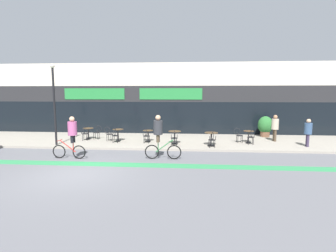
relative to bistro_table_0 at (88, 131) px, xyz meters
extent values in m
plane|color=#5B5B60|center=(2.41, -7.23, -0.64)|extent=(120.00, 120.00, 0.00)
cube|color=gray|center=(2.41, 0.02, -0.58)|extent=(40.00, 5.50, 0.12)
cube|color=beige|center=(2.41, 4.77, 2.07)|extent=(40.00, 4.00, 5.43)
cube|color=black|center=(2.41, 2.80, 0.68)|extent=(38.80, 0.10, 2.40)
cube|color=#232326|center=(2.41, 2.82, 2.48)|extent=(39.20, 0.14, 1.20)
cube|color=#237A38|center=(-0.51, 2.75, 2.48)|extent=(4.69, 0.08, 0.84)
cube|color=#237A38|center=(5.34, 2.75, 2.48)|extent=(4.69, 0.08, 0.84)
cube|color=#2D844C|center=(2.41, -5.68, -0.64)|extent=(36.00, 0.70, 0.01)
cylinder|color=black|center=(0.00, 0.00, -0.51)|extent=(0.38, 0.38, 0.02)
cylinder|color=black|center=(0.00, 0.00, -0.17)|extent=(0.07, 0.07, 0.71)
cylinder|color=#4C3823|center=(0.00, 0.00, 0.20)|extent=(0.70, 0.70, 0.02)
cylinder|color=black|center=(2.20, -0.59, -0.51)|extent=(0.37, 0.37, 0.02)
cylinder|color=black|center=(2.20, -0.59, -0.15)|extent=(0.07, 0.07, 0.74)
cylinder|color=#4C3823|center=(2.20, -0.59, 0.23)|extent=(0.68, 0.68, 0.02)
cylinder|color=black|center=(4.14, -0.58, -0.51)|extent=(0.35, 0.35, 0.02)
cylinder|color=black|center=(4.14, -0.58, -0.18)|extent=(0.07, 0.07, 0.69)
cylinder|color=#4C3823|center=(4.14, -0.58, 0.18)|extent=(0.64, 0.64, 0.02)
cylinder|color=black|center=(5.88, -1.19, -0.51)|extent=(0.42, 0.42, 0.02)
cylinder|color=black|center=(5.88, -1.19, -0.15)|extent=(0.07, 0.07, 0.75)
cylinder|color=#4C3823|center=(5.88, -1.19, 0.24)|extent=(0.77, 0.77, 0.02)
cylinder|color=black|center=(8.04, -1.59, -0.51)|extent=(0.43, 0.43, 0.02)
cylinder|color=black|center=(8.04, -1.59, -0.15)|extent=(0.07, 0.07, 0.74)
cylinder|color=#4C3823|center=(8.04, -1.59, 0.23)|extent=(0.78, 0.78, 0.02)
cylinder|color=black|center=(10.43, -0.48, -0.51)|extent=(0.35, 0.35, 0.02)
cylinder|color=black|center=(10.43, -0.48, -0.17)|extent=(0.07, 0.07, 0.71)
cylinder|color=#4C3823|center=(10.43, -0.48, 0.20)|extent=(0.64, 0.64, 0.02)
cylinder|color=black|center=(0.00, -0.55, -0.09)|extent=(0.43, 0.43, 0.03)
cylinder|color=black|center=(-0.15, -0.42, -0.31)|extent=(0.03, 0.03, 0.42)
cylinder|color=black|center=(0.13, -0.40, -0.31)|extent=(0.03, 0.03, 0.42)
cylinder|color=black|center=(-0.13, -0.70, -0.31)|extent=(0.03, 0.03, 0.42)
cylinder|color=black|center=(0.15, -0.68, -0.31)|extent=(0.03, 0.03, 0.42)
torus|color=black|center=(0.01, -0.72, 0.17)|extent=(0.06, 0.41, 0.41)
cylinder|color=black|center=(-0.16, -0.73, 0.04)|extent=(0.03, 0.03, 0.23)
cylinder|color=black|center=(0.18, -0.71, 0.04)|extent=(0.03, 0.03, 0.23)
cylinder|color=black|center=(0.55, 0.00, -0.09)|extent=(0.41, 0.41, 0.03)
cylinder|color=black|center=(0.41, -0.14, -0.31)|extent=(0.03, 0.03, 0.42)
cylinder|color=black|center=(0.41, 0.14, -0.31)|extent=(0.03, 0.03, 0.42)
cylinder|color=black|center=(0.69, -0.14, -0.31)|extent=(0.03, 0.03, 0.42)
cylinder|color=black|center=(0.69, 0.14, -0.31)|extent=(0.03, 0.03, 0.42)
torus|color=black|center=(0.72, -0.01, 0.17)|extent=(0.41, 0.04, 0.41)
cylinder|color=black|center=(0.71, -0.18, 0.04)|extent=(0.03, 0.03, 0.23)
cylinder|color=black|center=(0.73, 0.17, 0.04)|extent=(0.03, 0.03, 0.23)
cylinder|color=black|center=(2.20, -1.14, -0.09)|extent=(0.41, 0.41, 0.03)
cylinder|color=black|center=(2.06, -1.00, -0.31)|extent=(0.03, 0.03, 0.42)
cylinder|color=black|center=(2.34, -1.00, -0.31)|extent=(0.03, 0.03, 0.42)
cylinder|color=black|center=(2.05, -1.28, -0.31)|extent=(0.03, 0.03, 0.42)
cylinder|color=black|center=(2.33, -1.28, -0.31)|extent=(0.03, 0.03, 0.42)
torus|color=black|center=(2.19, -1.31, 0.17)|extent=(0.04, 0.41, 0.41)
cylinder|color=black|center=(2.02, -1.31, 0.04)|extent=(0.03, 0.03, 0.23)
cylinder|color=black|center=(2.36, -1.32, 0.04)|extent=(0.03, 0.03, 0.23)
cylinder|color=black|center=(1.65, -0.59, -0.09)|extent=(0.44, 0.44, 0.03)
cylinder|color=black|center=(1.80, -0.47, -0.31)|extent=(0.03, 0.03, 0.42)
cylinder|color=black|center=(1.77, -0.75, -0.31)|extent=(0.03, 0.03, 0.42)
cylinder|color=black|center=(1.52, -0.44, -0.31)|extent=(0.03, 0.03, 0.42)
cylinder|color=black|center=(1.49, -0.71, -0.31)|extent=(0.03, 0.03, 0.42)
torus|color=black|center=(1.48, -0.57, 0.17)|extent=(0.41, 0.07, 0.41)
cylinder|color=black|center=(1.49, -0.40, 0.04)|extent=(0.03, 0.03, 0.23)
cylinder|color=black|center=(1.46, -0.74, 0.04)|extent=(0.03, 0.03, 0.23)
cylinder|color=black|center=(4.14, -1.13, -0.09)|extent=(0.43, 0.43, 0.03)
cylinder|color=black|center=(4.01, -0.98, -0.31)|extent=(0.03, 0.03, 0.42)
cylinder|color=black|center=(4.29, -1.00, -0.31)|extent=(0.03, 0.03, 0.42)
cylinder|color=black|center=(3.99, -1.26, -0.31)|extent=(0.03, 0.03, 0.42)
cylinder|color=black|center=(4.27, -1.28, -0.31)|extent=(0.03, 0.03, 0.42)
torus|color=black|center=(4.13, -1.30, 0.17)|extent=(0.06, 0.41, 0.41)
cylinder|color=black|center=(3.95, -1.28, 0.04)|extent=(0.03, 0.03, 0.23)
cylinder|color=black|center=(4.30, -1.31, 0.04)|extent=(0.03, 0.03, 0.23)
cylinder|color=black|center=(5.88, -1.74, -0.09)|extent=(0.43, 0.43, 0.03)
cylinder|color=black|center=(5.72, -1.61, -0.31)|extent=(0.03, 0.03, 0.42)
cylinder|color=black|center=(6.00, -1.59, -0.31)|extent=(0.03, 0.03, 0.42)
cylinder|color=black|center=(5.75, -1.89, -0.31)|extent=(0.03, 0.03, 0.42)
cylinder|color=black|center=(6.03, -1.87, -0.31)|extent=(0.03, 0.03, 0.42)
torus|color=black|center=(5.89, -1.91, 0.17)|extent=(0.06, 0.41, 0.41)
cylinder|color=black|center=(5.72, -1.92, 0.04)|extent=(0.03, 0.03, 0.23)
cylinder|color=black|center=(6.06, -1.89, 0.04)|extent=(0.03, 0.03, 0.23)
cylinder|color=black|center=(8.04, -2.14, -0.09)|extent=(0.45, 0.45, 0.03)
cylinder|color=black|center=(7.88, -2.02, -0.31)|extent=(0.03, 0.03, 0.42)
cylinder|color=black|center=(8.15, -1.98, -0.31)|extent=(0.03, 0.03, 0.42)
cylinder|color=black|center=(7.92, -2.30, -0.31)|extent=(0.03, 0.03, 0.42)
cylinder|color=black|center=(8.20, -2.26, -0.31)|extent=(0.03, 0.03, 0.42)
torus|color=black|center=(8.06, -2.31, 0.17)|extent=(0.09, 0.41, 0.41)
cylinder|color=black|center=(7.89, -2.33, 0.04)|extent=(0.03, 0.03, 0.23)
cylinder|color=black|center=(8.23, -2.28, 0.04)|extent=(0.03, 0.03, 0.23)
cylinder|color=black|center=(10.43, -1.03, -0.09)|extent=(0.41, 0.41, 0.03)
cylinder|color=black|center=(10.30, -0.88, -0.31)|extent=(0.03, 0.03, 0.42)
cylinder|color=black|center=(10.58, -0.89, -0.31)|extent=(0.03, 0.03, 0.42)
cylinder|color=black|center=(10.29, -1.16, -0.31)|extent=(0.03, 0.03, 0.42)
cylinder|color=black|center=(10.57, -1.17, -0.31)|extent=(0.03, 0.03, 0.42)
torus|color=black|center=(10.43, -1.20, 0.17)|extent=(0.04, 0.41, 0.41)
cylinder|color=black|center=(10.26, -1.19, 0.04)|extent=(0.03, 0.03, 0.23)
cylinder|color=black|center=(10.60, -1.20, 0.04)|extent=(0.03, 0.03, 0.23)
cylinder|color=black|center=(9.88, -0.48, -0.09)|extent=(0.44, 0.44, 0.03)
cylinder|color=black|center=(10.01, -0.32, -0.31)|extent=(0.03, 0.03, 0.42)
cylinder|color=black|center=(10.04, -0.60, -0.31)|extent=(0.03, 0.03, 0.42)
cylinder|color=black|center=(9.73, -0.35, -0.31)|extent=(0.03, 0.03, 0.42)
cylinder|color=black|center=(9.76, -0.63, -0.31)|extent=(0.03, 0.03, 0.42)
torus|color=black|center=(9.71, -0.49, 0.17)|extent=(0.41, 0.07, 0.41)
cylinder|color=black|center=(9.70, -0.32, 0.04)|extent=(0.03, 0.03, 0.23)
cylinder|color=black|center=(9.73, -0.66, 0.04)|extent=(0.03, 0.03, 0.23)
cylinder|color=brown|center=(12.08, 1.89, -0.32)|extent=(0.63, 0.63, 0.41)
ellipsoid|color=#28662D|center=(12.08, 1.89, 0.32)|extent=(1.01, 1.01, 1.21)
cylinder|color=black|center=(-1.12, -2.15, 1.74)|extent=(0.12, 0.12, 4.53)
sphere|color=beige|center=(-1.12, -2.15, 4.08)|extent=(0.26, 0.26, 0.26)
torus|color=black|center=(6.04, -4.51, -0.30)|extent=(0.70, 0.06, 0.70)
torus|color=black|center=(4.96, -4.52, -0.30)|extent=(0.70, 0.06, 0.70)
cylinder|color=#2D753D|center=(5.55, -4.52, 0.00)|extent=(0.84, 0.05, 0.63)
cylinder|color=#2D753D|center=(5.26, -4.52, -0.05)|extent=(0.04, 0.04, 0.49)
cylinder|color=#2D753D|center=(5.99, -4.51, 0.30)|extent=(0.03, 0.48, 0.03)
cylinder|color=#4C3D2D|center=(5.26, -4.44, 0.38)|extent=(0.15, 0.15, 0.37)
cylinder|color=#4C3D2D|center=(5.26, -4.61, 0.38)|extent=(0.15, 0.15, 0.37)
cylinder|color=#2D2D33|center=(5.26, -4.52, 0.90)|extent=(0.44, 0.44, 0.68)
sphere|color=tan|center=(5.26, -4.52, 1.37)|extent=(0.25, 0.25, 0.25)
torus|color=black|center=(0.39, -4.77, -0.31)|extent=(0.66, 0.08, 0.66)
torus|color=black|center=(1.42, -4.80, -0.31)|extent=(0.66, 0.08, 0.66)
cylinder|color=red|center=(0.85, -4.78, -0.03)|extent=(0.80, 0.07, 0.60)
cylinder|color=red|center=(1.13, -4.79, -0.08)|extent=(0.04, 0.04, 0.46)
cylinder|color=red|center=(0.44, -4.77, 0.25)|extent=(0.04, 0.48, 0.03)
cylinder|color=black|center=(1.13, -4.87, 0.33)|extent=(0.15, 0.15, 0.36)
cylinder|color=black|center=(1.13, -4.71, 0.33)|extent=(0.15, 0.15, 0.36)
cylinder|color=#A84C7F|center=(1.13, -4.79, 0.85)|extent=(0.44, 0.44, 0.66)
sphere|color=tan|center=(1.13, -4.79, 1.30)|extent=(0.25, 0.25, 0.25)
cylinder|color=#382D47|center=(13.52, -1.54, -0.16)|extent=(0.16, 0.16, 0.73)
cylinder|color=#382D47|center=(13.54, -1.38, -0.16)|extent=(0.16, 0.16, 0.73)
cylinder|color=#334C70|center=(13.53, -1.46, 0.52)|extent=(0.46, 0.46, 0.64)
sphere|color=tan|center=(13.53, -1.46, 0.96)|extent=(0.24, 0.24, 0.24)
cylinder|color=#4C3D2D|center=(12.18, 0.21, -0.14)|extent=(0.17, 0.17, 0.77)
cylinder|color=#4C3D2D|center=(12.20, 0.04, -0.14)|extent=(0.17, 0.17, 0.77)
cylinder|color=#B2A38E|center=(12.19, 0.13, 0.58)|extent=(0.50, 0.50, 0.67)
sphere|color=#9E7051|center=(12.19, 0.13, 1.04)|extent=(0.25, 0.25, 0.25)
camera|label=1|loc=(6.76, -16.87, 2.54)|focal=28.00mm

